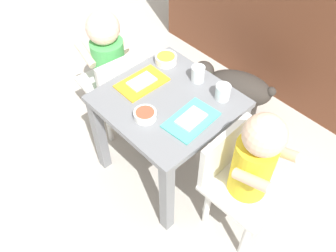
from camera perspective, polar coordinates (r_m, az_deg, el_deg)
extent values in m
plane|color=#B2ADA3|center=(1.85, 0.00, -6.23)|extent=(7.00, 7.00, 0.00)
cube|color=brown|center=(2.18, 20.29, 15.81)|extent=(1.69, 0.40, 0.86)
cube|color=slate|center=(1.50, 0.00, 3.81)|extent=(0.51, 0.50, 0.03)
cube|color=slate|center=(1.71, -10.59, -1.45)|extent=(0.04, 0.04, 0.44)
cube|color=slate|center=(1.49, -0.19, -11.22)|extent=(0.04, 0.04, 0.44)
cube|color=slate|center=(1.89, 0.15, 5.50)|extent=(0.04, 0.04, 0.44)
cube|color=slate|center=(1.69, 10.71, -2.23)|extent=(0.04, 0.04, 0.44)
cube|color=silver|center=(1.88, -8.70, 6.71)|extent=(0.31, 0.31, 0.02)
cube|color=silver|center=(1.71, -6.93, 7.44)|extent=(0.05, 0.27, 0.22)
cylinder|color=#4CB259|center=(1.80, -9.16, 9.73)|extent=(0.16, 0.16, 0.24)
sphere|color=beige|center=(1.70, -10.12, 14.81)|extent=(0.15, 0.15, 0.15)
cylinder|color=silver|center=(2.07, -7.32, 6.40)|extent=(0.03, 0.03, 0.26)
cylinder|color=silver|center=(2.01, -12.13, 4.01)|extent=(0.03, 0.03, 0.26)
cylinder|color=silver|center=(1.95, -4.19, 3.29)|extent=(0.03, 0.03, 0.26)
cylinder|color=silver|center=(1.88, -9.22, 0.65)|extent=(0.03, 0.03, 0.26)
cylinder|color=beige|center=(1.83, -7.78, 13.01)|extent=(0.15, 0.06, 0.09)
cylinder|color=beige|center=(1.77, -12.69, 10.83)|extent=(0.15, 0.06, 0.09)
cube|color=silver|center=(1.49, 12.04, -9.37)|extent=(0.29, 0.29, 0.02)
cube|color=silver|center=(1.43, 8.71, -3.85)|extent=(0.03, 0.27, 0.22)
cylinder|color=yellow|center=(1.38, 12.92, -6.35)|extent=(0.15, 0.15, 0.25)
sphere|color=beige|center=(1.23, 14.81, -1.36)|extent=(0.15, 0.15, 0.15)
cylinder|color=silver|center=(1.55, 11.95, -16.61)|extent=(0.03, 0.03, 0.26)
cylinder|color=silver|center=(1.64, 16.18, -11.80)|extent=(0.03, 0.03, 0.26)
cylinder|color=silver|center=(1.59, 6.10, -12.23)|extent=(0.03, 0.03, 0.26)
cylinder|color=silver|center=(1.68, 10.59, -7.86)|extent=(0.03, 0.03, 0.26)
cylinder|color=beige|center=(1.27, 12.90, -8.25)|extent=(0.15, 0.04, 0.09)
cylinder|color=beige|center=(1.37, 17.11, -3.80)|extent=(0.15, 0.04, 0.09)
ellipsoid|color=#332D28|center=(1.95, 10.91, 5.89)|extent=(0.39, 0.31, 0.17)
sphere|color=#332D28|center=(1.96, 5.56, 8.43)|extent=(0.11, 0.11, 0.11)
sphere|color=black|center=(1.97, 4.45, 8.65)|extent=(0.05, 0.05, 0.05)
torus|color=green|center=(1.96, 6.43, 7.89)|extent=(0.06, 0.10, 0.10)
sphere|color=#332D28|center=(1.92, 15.77, 5.17)|extent=(0.05, 0.05, 0.05)
cylinder|color=#332D28|center=(2.10, 8.30, 4.73)|extent=(0.04, 0.04, 0.14)
cylinder|color=#332D28|center=(2.02, 7.32, 2.74)|extent=(0.04, 0.04, 0.14)
cylinder|color=#332D28|center=(2.08, 13.29, 3.19)|extent=(0.04, 0.04, 0.14)
cylinder|color=#332D28|center=(2.00, 12.49, 1.12)|extent=(0.04, 0.04, 0.14)
cube|color=gold|center=(1.56, -4.09, 6.72)|extent=(0.13, 0.21, 0.01)
cube|color=white|center=(1.56, -4.11, 6.94)|extent=(0.07, 0.12, 0.01)
cube|color=#4CC6BC|center=(1.41, 3.63, 0.95)|extent=(0.15, 0.22, 0.01)
cube|color=white|center=(1.41, 3.64, 1.17)|extent=(0.08, 0.12, 0.01)
cylinder|color=white|center=(1.49, 8.52, 5.25)|extent=(0.06, 0.06, 0.06)
cylinder|color=silver|center=(1.50, 8.47, 4.89)|extent=(0.05, 0.05, 0.04)
cylinder|color=white|center=(1.56, 4.66, 8.12)|extent=(0.06, 0.06, 0.07)
cylinder|color=silver|center=(1.57, 4.63, 7.72)|extent=(0.05, 0.05, 0.04)
cylinder|color=white|center=(1.41, -3.58, 1.74)|extent=(0.09, 0.09, 0.03)
cylinder|color=#D84C33|center=(1.41, -3.60, 2.08)|extent=(0.07, 0.07, 0.01)
cylinder|color=white|center=(1.66, -0.33, 10.36)|extent=(0.10, 0.10, 0.03)
cylinder|color=gold|center=(1.65, -0.33, 10.75)|extent=(0.08, 0.08, 0.01)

